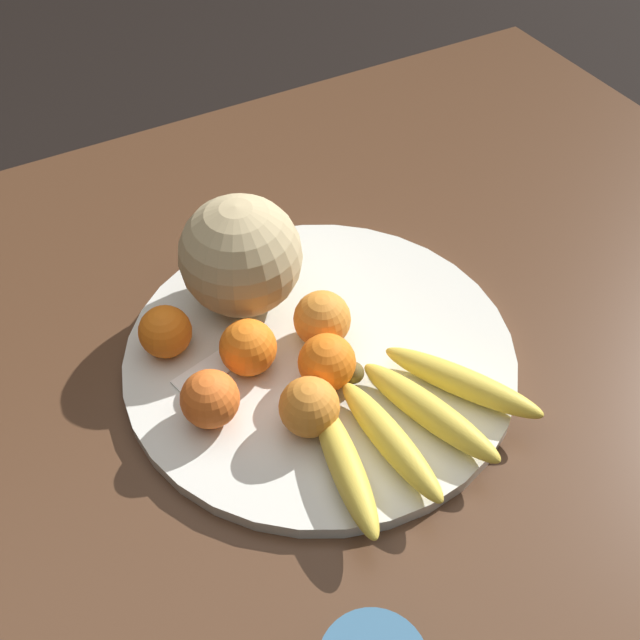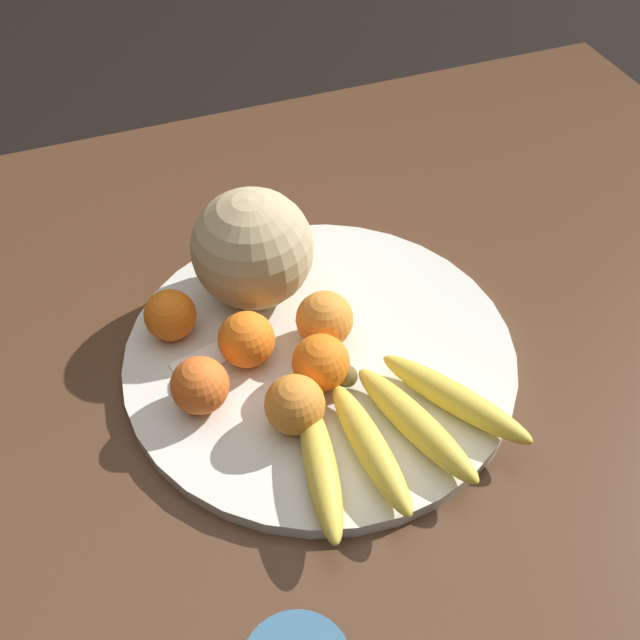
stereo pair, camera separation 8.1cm
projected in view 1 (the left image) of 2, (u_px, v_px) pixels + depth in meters
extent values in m
plane|color=black|center=(299.00, 591.00, 1.43)|extent=(12.00, 12.00, 0.00)
cube|color=#4C301E|center=(286.00, 342.00, 0.90)|extent=(1.48, 0.98, 0.04)
cube|color=#4C301E|center=(475.00, 224.00, 1.63)|extent=(0.07, 0.07, 0.70)
cylinder|color=silver|center=(320.00, 355.00, 0.85)|extent=(0.44, 0.44, 0.02)
torus|color=#47382D|center=(320.00, 354.00, 0.85)|extent=(0.44, 0.44, 0.01)
sphere|color=tan|center=(241.00, 256.00, 0.85)|extent=(0.14, 0.14, 0.14)
sphere|color=brown|center=(353.00, 373.00, 0.80)|extent=(0.02, 0.02, 0.02)
ellipsoid|color=gold|center=(345.00, 466.00, 0.72)|extent=(0.06, 0.17, 0.03)
ellipsoid|color=gold|center=(390.00, 439.00, 0.74)|extent=(0.04, 0.17, 0.03)
ellipsoid|color=gold|center=(429.00, 411.00, 0.76)|extent=(0.08, 0.18, 0.03)
ellipsoid|color=gold|center=(462.00, 382.00, 0.79)|extent=(0.12, 0.17, 0.03)
sphere|color=orange|center=(210.00, 399.00, 0.76)|extent=(0.06, 0.06, 0.06)
sphere|color=orange|center=(248.00, 347.00, 0.80)|extent=(0.06, 0.06, 0.06)
sphere|color=orange|center=(329.00, 362.00, 0.79)|extent=(0.06, 0.06, 0.06)
sphere|color=orange|center=(322.00, 319.00, 0.83)|extent=(0.06, 0.06, 0.06)
sphere|color=orange|center=(309.00, 407.00, 0.75)|extent=(0.06, 0.06, 0.06)
sphere|color=orange|center=(165.00, 332.00, 0.82)|extent=(0.06, 0.06, 0.06)
cube|color=white|center=(214.00, 368.00, 0.82)|extent=(0.10, 0.06, 0.00)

